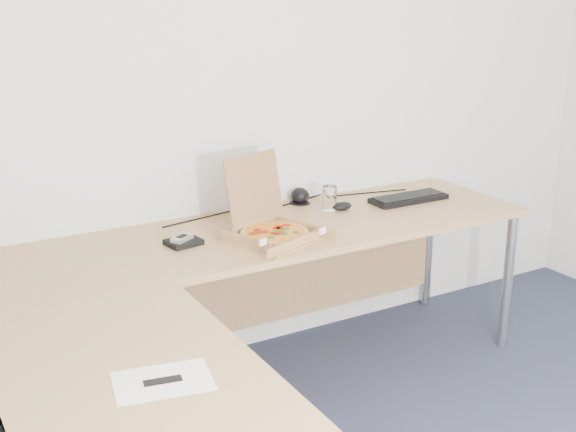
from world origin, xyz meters
TOP-DOWN VIEW (x-y plane):
  - desk at (-0.82, 0.97)m, footprint 2.50×2.20m
  - pizza_box at (-0.52, 1.30)m, footprint 0.32×0.37m
  - drinking_glass at (-0.09, 1.51)m, footprint 0.07×0.07m
  - keyboard at (0.33, 1.45)m, footprint 0.40×0.14m
  - mouse at (-0.04, 1.49)m, footprint 0.12×0.10m
  - wallet at (-0.88, 1.40)m, footprint 0.15×0.13m
  - phone at (-0.88, 1.39)m, footprint 0.11×0.09m
  - paper_sheet at (-1.34, 0.41)m, footprint 0.29×0.23m
  - dome_speaker at (-0.15, 1.68)m, footprint 0.10×0.10m
  - cable_bundle at (-0.24, 1.68)m, footprint 0.64×0.13m

SIDE VIEW (x-z plane):
  - desk at x=-0.82m, z-range 0.34..1.07m
  - paper_sheet at x=-1.34m, z-range 0.73..0.73m
  - cable_bundle at x=-0.24m, z-range 0.73..0.74m
  - wallet at x=-0.88m, z-range 0.73..0.75m
  - keyboard at x=0.33m, z-range 0.73..0.75m
  - mouse at x=-0.04m, z-range 0.73..0.77m
  - phone at x=-0.88m, z-range 0.75..0.77m
  - pizza_box at x=-0.52m, z-range 0.61..0.93m
  - dome_speaker at x=-0.15m, z-range 0.73..0.81m
  - drinking_glass at x=-0.09m, z-range 0.73..0.85m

